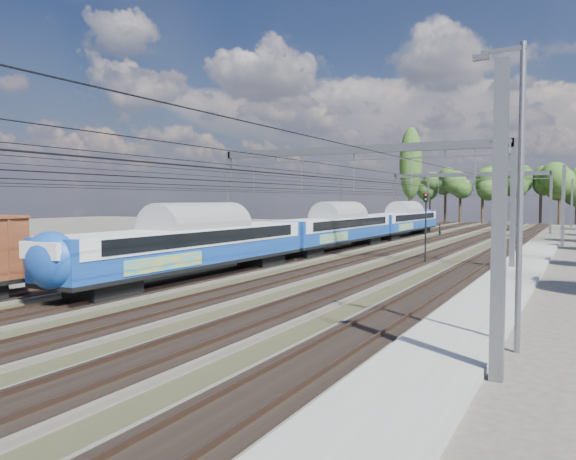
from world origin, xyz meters
The scene contains 10 objects.
track_bed centered at (0.00, 45.00, 0.10)m, with size 21.00×130.00×0.34m.
platform centered at (12.00, 20.00, 0.15)m, with size 3.00×70.00×0.30m, color gray.
catenary centered at (0.33, 52.69, 6.40)m, with size 25.65×130.00×9.00m.
tree_belt centered at (6.19, 94.63, 8.24)m, with size 39.88×101.55×12.30m.
poplar centered at (-14.50, 98.00, 11.89)m, with size 4.40×4.40×19.04m.
emu_train centered at (-4.50, 37.48, 2.66)m, with size 3.09×65.33×4.52m.
worker centered at (-0.91, 63.54, 0.82)m, with size 0.60×0.39×1.65m, color black.
signal_near centered at (5.35, 30.99, 3.38)m, with size 0.38×0.35×5.34m.
signal_far centered at (7.76, 68.84, 3.75)m, with size 0.42×0.38×5.93m.
lamp_post centered at (13.91, 8.23, 5.30)m, with size 1.61×0.26×9.72m.
Camera 1 is at (15.78, -10.68, 4.84)m, focal length 35.00 mm.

